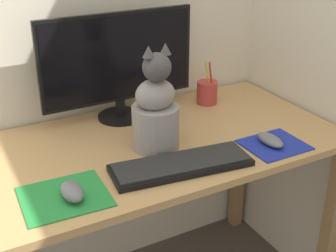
{
  "coord_description": "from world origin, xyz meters",
  "views": [
    {
      "loc": [
        -0.64,
        -1.25,
        1.45
      ],
      "look_at": [
        -0.03,
        -0.12,
        0.84
      ],
      "focal_mm": 50.0,
      "sensor_mm": 36.0,
      "label": 1
    }
  ],
  "objects_px": {
    "cat": "(156,111)",
    "computer_mouse_left": "(72,192)",
    "pen_cup": "(207,92)",
    "keyboard": "(181,165)",
    "monitor": "(119,63)",
    "computer_mouse_right": "(270,140)"
  },
  "relations": [
    {
      "from": "computer_mouse_left",
      "to": "pen_cup",
      "type": "distance_m",
      "value": 0.79
    },
    {
      "from": "keyboard",
      "to": "computer_mouse_left",
      "type": "relative_size",
      "value": 4.36
    },
    {
      "from": "keyboard",
      "to": "computer_mouse_left",
      "type": "xyz_separation_m",
      "value": [
        -0.34,
        -0.0,
        0.01
      ]
    },
    {
      "from": "monitor",
      "to": "computer_mouse_right",
      "type": "xyz_separation_m",
      "value": [
        0.34,
        -0.44,
        -0.19
      ]
    },
    {
      "from": "pen_cup",
      "to": "monitor",
      "type": "bearing_deg",
      "value": 174.82
    },
    {
      "from": "monitor",
      "to": "pen_cup",
      "type": "xyz_separation_m",
      "value": [
        0.36,
        -0.03,
        -0.17
      ]
    },
    {
      "from": "computer_mouse_left",
      "to": "computer_mouse_right",
      "type": "bearing_deg",
      "value": -0.65
    },
    {
      "from": "cat",
      "to": "computer_mouse_left",
      "type": "bearing_deg",
      "value": -158.28
    },
    {
      "from": "cat",
      "to": "pen_cup",
      "type": "xyz_separation_m",
      "value": [
        0.35,
        0.24,
        -0.08
      ]
    },
    {
      "from": "monitor",
      "to": "cat",
      "type": "relative_size",
      "value": 1.66
    },
    {
      "from": "monitor",
      "to": "pen_cup",
      "type": "bearing_deg",
      "value": -5.18
    },
    {
      "from": "keyboard",
      "to": "cat",
      "type": "xyz_separation_m",
      "value": [
        -0.0,
        0.16,
        0.12
      ]
    },
    {
      "from": "cat",
      "to": "computer_mouse_right",
      "type": "bearing_deg",
      "value": -29.99
    },
    {
      "from": "cat",
      "to": "pen_cup",
      "type": "bearing_deg",
      "value": 30.73
    },
    {
      "from": "computer_mouse_right",
      "to": "pen_cup",
      "type": "distance_m",
      "value": 0.41
    },
    {
      "from": "monitor",
      "to": "cat",
      "type": "bearing_deg",
      "value": -88.55
    },
    {
      "from": "computer_mouse_left",
      "to": "cat",
      "type": "relative_size",
      "value": 0.29
    },
    {
      "from": "computer_mouse_left",
      "to": "monitor",
      "type": "bearing_deg",
      "value": 52.82
    },
    {
      "from": "keyboard",
      "to": "pen_cup",
      "type": "bearing_deg",
      "value": 56.12
    },
    {
      "from": "monitor",
      "to": "keyboard",
      "type": "distance_m",
      "value": 0.47
    },
    {
      "from": "keyboard",
      "to": "cat",
      "type": "relative_size",
      "value": 1.27
    },
    {
      "from": "monitor",
      "to": "cat",
      "type": "height_order",
      "value": "monitor"
    }
  ]
}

